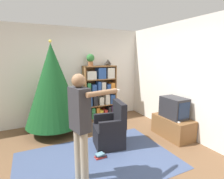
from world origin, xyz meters
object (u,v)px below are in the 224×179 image
at_px(television, 174,108).
at_px(standing_person, 81,121).
at_px(bookshelf, 100,92).
at_px(christmas_tree, 53,85).
at_px(armchair, 111,131).
at_px(potted_plant, 90,59).
at_px(table_lamp, 108,62).

height_order(television, standing_person, standing_person).
distance_m(bookshelf, television, 2.13).
relative_size(christmas_tree, armchair, 2.37).
distance_m(television, standing_person, 2.36).
bearing_deg(christmas_tree, potted_plant, 23.60).
relative_size(television, table_lamp, 2.85).
height_order(armchair, standing_person, standing_person).
distance_m(television, table_lamp, 2.24).
height_order(christmas_tree, standing_person, christmas_tree).
relative_size(armchair, table_lamp, 4.60).
distance_m(christmas_tree, potted_plant, 1.32).
height_order(bookshelf, television, bookshelf).
distance_m(standing_person, potted_plant, 2.73).
bearing_deg(potted_plant, table_lamp, 0.00).
distance_m(bookshelf, table_lamp, 0.91).
height_order(television, armchair, armchair).
bearing_deg(table_lamp, television, -67.59).
xyz_separation_m(christmas_tree, table_lamp, (1.62, 0.47, 0.49)).
relative_size(television, armchair, 0.62).
xyz_separation_m(standing_person, table_lamp, (1.52, 2.41, 0.72)).
height_order(christmas_tree, table_lamp, christmas_tree).
distance_m(television, armchair, 1.53).
bearing_deg(potted_plant, television, -55.17).
bearing_deg(armchair, christmas_tree, -132.47).
bearing_deg(bookshelf, armchair, -104.92).
relative_size(television, potted_plant, 1.73).
bearing_deg(christmas_tree, standing_person, -87.01).
distance_m(armchair, potted_plant, 2.17).
relative_size(bookshelf, television, 2.73).
relative_size(armchair, standing_person, 0.58).
distance_m(bookshelf, armchair, 1.74).
bearing_deg(armchair, potted_plant, -176.64).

